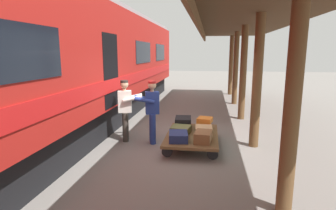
# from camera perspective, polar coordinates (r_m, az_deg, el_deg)

# --- Properties ---
(ground_plane) EXTENTS (60.00, 60.00, 0.00)m
(ground_plane) POSITION_cam_1_polar(r_m,az_deg,el_deg) (7.63, 3.31, -7.83)
(ground_plane) COLOR slate
(platform_canopy) EXTENTS (3.20, 19.32, 3.56)m
(platform_canopy) POSITION_cam_1_polar(r_m,az_deg,el_deg) (7.33, 18.33, 16.77)
(platform_canopy) COLOR brown
(platform_canopy) RESTS_ON ground_plane
(train_car) EXTENTS (3.02, 21.46, 4.00)m
(train_car) POSITION_cam_1_polar(r_m,az_deg,el_deg) (8.33, -21.59, 7.49)
(train_car) COLOR #B21E19
(train_car) RESTS_ON ground_plane
(luggage_cart) EXTENTS (1.33, 2.16, 0.33)m
(luggage_cart) POSITION_cam_1_polar(r_m,az_deg,el_deg) (7.29, 5.06, -6.38)
(luggage_cart) COLOR brown
(luggage_cart) RESTS_ON ground_plane
(suitcase_tan_vintage) EXTENTS (0.46, 0.53, 0.21)m
(suitcase_tan_vintage) POSITION_cam_1_polar(r_m,az_deg,el_deg) (7.24, 7.45, -5.31)
(suitcase_tan_vintage) COLOR tan
(suitcase_tan_vintage) RESTS_ON luggage_cart
(suitcase_navy_fabric) EXTENTS (0.52, 0.64, 0.20)m
(suitcase_navy_fabric) POSITION_cam_1_polar(r_m,az_deg,el_deg) (6.71, 2.17, -6.57)
(suitcase_navy_fabric) COLOR navy
(suitcase_navy_fabric) RESTS_ON luggage_cart
(suitcase_olive_duffel) EXTENTS (0.54, 0.58, 0.20)m
(suitcase_olive_duffel) POSITION_cam_1_polar(r_m,az_deg,el_deg) (7.27, 2.71, -5.20)
(suitcase_olive_duffel) COLOR brown
(suitcase_olive_duffel) RESTS_ON luggage_cart
(suitcase_brown_leather) EXTENTS (0.44, 0.60, 0.25)m
(suitcase_brown_leather) POSITION_cam_1_polar(r_m,az_deg,el_deg) (6.66, 7.33, -6.56)
(suitcase_brown_leather) COLOR brown
(suitcase_brown_leather) RESTS_ON luggage_cart
(suitcase_cream_canvas) EXTENTS (0.38, 0.47, 0.18)m
(suitcase_cream_canvas) POSITION_cam_1_polar(r_m,az_deg,el_deg) (7.81, 7.56, -4.23)
(suitcase_cream_canvas) COLOR beige
(suitcase_cream_canvas) RESTS_ON luggage_cart
(suitcase_black_hardshell) EXTENTS (0.49, 0.64, 0.30)m
(suitcase_black_hardshell) POSITION_cam_1_polar(r_m,az_deg,el_deg) (7.83, 3.17, -3.65)
(suitcase_black_hardshell) COLOR black
(suitcase_black_hardshell) RESTS_ON luggage_cart
(suitcase_orange_carryall) EXTENTS (0.46, 0.49, 0.14)m
(suitcase_orange_carryall) POSITION_cam_1_polar(r_m,az_deg,el_deg) (7.75, 7.67, -3.14)
(suitcase_orange_carryall) COLOR #CC6B23
(suitcase_orange_carryall) RESTS_ON suitcase_cream_canvas
(porter_in_overalls) EXTENTS (0.73, 0.56, 1.70)m
(porter_in_overalls) POSITION_cam_1_polar(r_m,az_deg,el_deg) (7.38, -3.44, -1.02)
(porter_in_overalls) COLOR navy
(porter_in_overalls) RESTS_ON ground_plane
(porter_by_door) EXTENTS (0.72, 0.54, 1.70)m
(porter_by_door) POSITION_cam_1_polar(r_m,az_deg,el_deg) (7.65, -8.79, -0.70)
(porter_by_door) COLOR #332D28
(porter_by_door) RESTS_ON ground_plane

